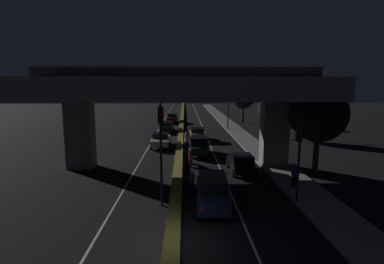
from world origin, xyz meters
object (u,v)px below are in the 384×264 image
Objects in this scene: street_lamp at (226,99)px; car_dark_green_third at (199,145)px; traffic_light_right_of_median at (299,148)px; traffic_light_left_of_median at (161,137)px; motorcycle_white_filtering_far at (186,139)px; car_dark_blue_lead at (212,191)px; car_white_lead_oncoming at (161,140)px; motorcycle_black_filtering_near at (192,183)px; car_taxi_yellow_fourth at (197,134)px; motorcycle_red_filtering_mid at (191,158)px; pedestrian_on_sidewalk at (294,175)px; car_black_second at (242,163)px; car_black_second_oncoming at (167,126)px; car_dark_red_third_oncoming at (172,118)px.

street_lamp is 17.79m from car_dark_green_third.
traffic_light_left_of_median is at bearing -179.93° from traffic_light_right_of_median.
motorcycle_white_filtering_far is (-6.19, 17.15, -2.60)m from traffic_light_right_of_median.
traffic_light_right_of_median is 1.06× the size of car_dark_blue_lead.
motorcycle_black_filtering_near is at bearing 12.05° from car_white_lead_oncoming.
traffic_light_right_of_median is 2.70× the size of motorcycle_black_filtering_near.
car_taxi_yellow_fourth is (-4.75, -8.83, -3.83)m from street_lamp.
street_lamp is 21.92m from motorcycle_red_filtering_mid.
motorcycle_red_filtering_mid is (-0.88, -4.07, -0.28)m from car_dark_green_third.
car_dark_green_third is (-4.93, -16.68, -3.71)m from street_lamp.
pedestrian_on_sidewalk is (5.71, -10.01, 0.03)m from car_dark_green_third.
street_lamp is 14.02m from motorcycle_white_filtering_far.
motorcycle_red_filtering_mid is (-1.06, -11.93, -0.16)m from car_taxi_yellow_fourth.
motorcycle_white_filtering_far is at bearing 154.58° from car_taxi_yellow_fourth.
car_dark_blue_lead reaches higher than car_black_second.
motorcycle_black_filtering_near is (3.10, -14.27, -0.15)m from car_white_lead_oncoming.
car_black_second_oncoming is (-4.10, 6.82, -0.03)m from car_taxi_yellow_fourth.
car_taxi_yellow_fourth is at bearing 107.20° from pedestrian_on_sidewalk.
motorcycle_black_filtering_near is at bearing -176.78° from pedestrian_on_sidewalk.
motorcycle_white_filtering_far is (-0.35, 8.81, 0.01)m from motorcycle_red_filtering_mid.
street_lamp is 23.16m from car_black_second.
car_dark_green_third is 11.52m from pedestrian_on_sidewalk.
motorcycle_black_filtering_near is (-1.07, -18.23, -0.19)m from car_taxi_yellow_fourth.
motorcycle_white_filtering_far is at bearing 109.84° from traffic_light_right_of_median.
car_taxi_yellow_fourth is 2.21× the size of motorcycle_white_filtering_far.
pedestrian_on_sidewalk is at bearing -159.05° from motorcycle_white_filtering_far.
motorcycle_red_filtering_mid is at bearing 62.79° from car_black_second.
traffic_light_right_of_median reaches higher than motorcycle_white_filtering_far.
motorcycle_black_filtering_near is at bearing 160.82° from traffic_light_right_of_median.
motorcycle_white_filtering_far is (2.69, -9.94, -0.12)m from car_black_second_oncoming.
car_dark_green_third is at bearing 45.49° from car_white_lead_oncoming.
car_white_lead_oncoming is 10.77m from car_black_second_oncoming.
car_taxi_yellow_fourth is at bearing -6.84° from motorcycle_red_filtering_mid.
traffic_light_left_of_median is at bearing -163.89° from pedestrian_on_sidewalk.
car_dark_blue_lead is at bearing 8.23° from car_black_second_oncoming.
car_dark_red_third_oncoming reaches higher than car_black_second.
traffic_light_left_of_median reaches higher than pedestrian_on_sidewalk.
motorcycle_black_filtering_near is (-5.85, 2.03, -2.64)m from traffic_light_right_of_median.
traffic_light_right_of_median is 13.57m from car_dark_green_third.
car_white_lead_oncoming is 2.66× the size of motorcycle_red_filtering_mid.
traffic_light_left_of_median is 0.74× the size of street_lamp.
car_black_second_oncoming is 25.23m from motorcycle_black_filtering_near.
car_white_lead_oncoming is (-4.17, -3.96, -0.04)m from car_taxi_yellow_fourth.
car_black_second is 32.08m from car_dark_red_third_oncoming.
street_lamp reaches higher than motorcycle_black_filtering_near.
pedestrian_on_sidewalk is at bearing -88.33° from street_lamp.
motorcycle_black_filtering_near is (-3.94, -4.31, -0.12)m from car_black_second.
street_lamp is at bearing 91.67° from pedestrian_on_sidewalk.
motorcycle_red_filtering_mid is 8.87m from pedestrian_on_sidewalk.
car_black_second_oncoming is 2.73× the size of motorcycle_black_filtering_near.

